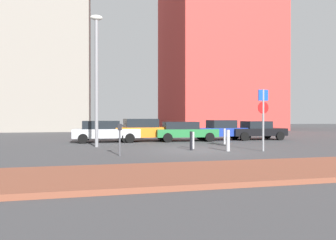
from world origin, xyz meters
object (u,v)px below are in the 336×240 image
at_px(traffic_bollard_mid, 228,141).
at_px(traffic_bollard_near, 225,136).
at_px(parked_car_blue, 223,130).
at_px(traffic_bollard_edge, 193,140).
at_px(parking_meter, 120,135).
at_px(parked_car_silver, 105,131).
at_px(traffic_bollard_far, 191,141).
at_px(street_lamp, 96,70).
at_px(parked_car_black, 256,130).
at_px(parked_car_orange, 144,130).
at_px(parked_car_green, 184,131).
at_px(parking_sign_post, 263,112).

bearing_deg(traffic_bollard_mid, traffic_bollard_near, 68.83).
relative_size(parked_car_blue, traffic_bollard_edge, 4.93).
bearing_deg(traffic_bollard_edge, parking_meter, -150.56).
height_order(parked_car_silver, traffic_bollard_far, parked_car_silver).
bearing_deg(traffic_bollard_far, parking_meter, -157.95).
relative_size(parked_car_silver, traffic_bollard_far, 4.68).
bearing_deg(parked_car_blue, street_lamp, -159.24).
bearing_deg(parked_car_black, traffic_bollard_mid, -127.81).
distance_m(parked_car_silver, traffic_bollard_edge, 7.21).
height_order(parked_car_black, parking_meter, parked_car_black).
xyz_separation_m(parked_car_silver, traffic_bollard_edge, (4.53, -5.59, -0.33)).
bearing_deg(parked_car_silver, parked_car_black, -0.48).
distance_m(parked_car_orange, traffic_bollard_mid, 8.09).
relative_size(parked_car_black, traffic_bollard_mid, 4.00).
xyz_separation_m(parked_car_blue, traffic_bollard_near, (-1.35, -3.45, -0.26)).
height_order(parked_car_orange, parked_car_black, parked_car_orange).
relative_size(parked_car_green, traffic_bollard_mid, 4.17).
bearing_deg(parked_car_black, parked_car_blue, 176.66).
distance_m(parked_car_black, parking_meter, 13.50).
bearing_deg(parking_sign_post, traffic_bollard_near, 93.16).
height_order(parked_car_black, street_lamp, street_lamp).
xyz_separation_m(parked_car_orange, traffic_bollard_mid, (3.16, -7.45, -0.29)).
bearing_deg(parked_car_black, parked_car_orange, 178.11).
height_order(street_lamp, traffic_bollard_far, street_lamp).
height_order(parked_car_orange, parking_meter, parked_car_orange).
height_order(traffic_bollard_near, traffic_bollard_mid, traffic_bollard_mid).
bearing_deg(parking_sign_post, parking_meter, -177.69).
xyz_separation_m(parked_car_orange, parking_meter, (-2.28, -8.11, 0.08)).
relative_size(parked_car_blue, traffic_bollard_far, 4.61).
bearing_deg(parked_car_green, parking_sign_post, -74.61).
height_order(parked_car_silver, parked_car_green, parked_car_silver).
bearing_deg(parked_car_green, parked_car_black, 2.43).
xyz_separation_m(parked_car_silver, parking_sign_post, (7.58, -7.63, 1.19)).
bearing_deg(parking_meter, parked_car_black, 35.44).
relative_size(parked_car_silver, parked_car_green, 1.02).
xyz_separation_m(parked_car_blue, traffic_bollard_edge, (-4.16, -5.66, -0.30)).
relative_size(parked_car_green, traffic_bollard_near, 4.49).
bearing_deg(parked_car_silver, traffic_bollard_edge, -50.97).
bearing_deg(parked_car_orange, street_lamp, -131.91).
height_order(parking_sign_post, traffic_bollard_edge, parking_sign_post).
bearing_deg(parked_car_green, street_lamp, -153.18).
bearing_deg(street_lamp, traffic_bollard_far, -31.63).
xyz_separation_m(parked_car_orange, parked_car_black, (8.71, -0.29, -0.10)).
relative_size(parked_car_black, parking_meter, 3.04).
bearing_deg(parking_sign_post, traffic_bollard_mid, 167.75).
height_order(parked_car_orange, parked_car_green, parked_car_orange).
distance_m(parked_car_silver, traffic_bollard_near, 8.10).
height_order(traffic_bollard_far, traffic_bollard_edge, traffic_bollard_far).
distance_m(parked_car_green, parking_sign_post, 7.66).
bearing_deg(traffic_bollard_mid, parking_meter, -173.03).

